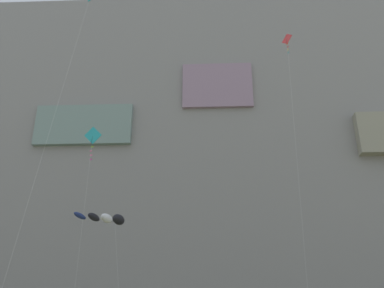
% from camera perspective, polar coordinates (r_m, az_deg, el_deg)
% --- Properties ---
extents(cliff_face, '(180.00, 28.26, 61.73)m').
position_cam_1_polar(cliff_face, '(82.18, 3.49, -3.32)').
color(cliff_face, gray).
rests_on(cliff_face, ground).
extents(kite_windsock_mid_center, '(4.59, 6.74, 13.10)m').
position_cam_1_polar(kite_windsock_mid_center, '(42.17, -11.31, -9.84)').
color(kite_windsock_mid_center, black).
rests_on(kite_windsock_mid_center, ground).
extents(kite_diamond_upper_mid, '(2.33, 2.39, 24.05)m').
position_cam_1_polar(kite_diamond_upper_mid, '(49.52, -13.28, 0.68)').
color(kite_diamond_upper_mid, teal).
rests_on(kite_diamond_upper_mid, ground).
extents(kite_diamond_near_cliff, '(1.93, 3.94, 35.74)m').
position_cam_1_polar(kite_diamond_near_cliff, '(53.10, 12.80, 12.46)').
color(kite_diamond_near_cliff, red).
rests_on(kite_diamond_near_cliff, ground).
extents(kite_delta_high_center, '(3.57, 4.41, 31.20)m').
position_cam_1_polar(kite_delta_high_center, '(42.96, -14.25, 17.75)').
color(kite_delta_high_center, pink).
rests_on(kite_delta_high_center, ground).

